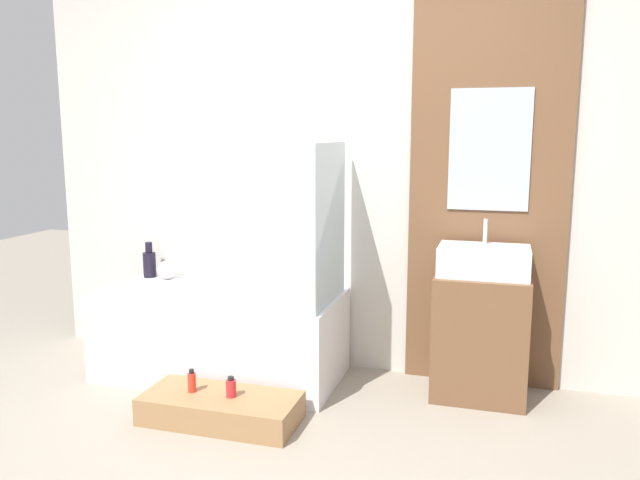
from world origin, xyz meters
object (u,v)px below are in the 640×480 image
Objects in this scene: bathtub at (221,334)px; sink at (484,261)px; vase_tall_dark at (149,263)px; vase_round_light at (167,270)px; bottle_soap_primary at (192,382)px; wooden_step_bench at (221,408)px; bottle_soap_secondary at (231,388)px.

sink reaches higher than bathtub.
vase_round_light is at bearing -7.72° from vase_tall_dark.
vase_tall_dark is 1.23m from bottle_soap_primary.
vase_tall_dark is (-0.93, 0.86, 0.57)m from wooden_step_bench.
bathtub is at bearing -21.83° from vase_tall_dark.
bathtub reaches higher than wooden_step_bench.
sink is at bearing -3.31° from vase_tall_dark.
sink reaches higher than vase_round_light.
vase_round_light reaches higher than bottle_soap_secondary.
vase_round_light reaches higher than wooden_step_bench.
wooden_step_bench is 1.67m from sink.
sink reaches higher than vase_tall_dark.
sink is (1.58, 0.13, 0.54)m from bathtub.
bottle_soap_secondary is at bearing -44.76° from vase_round_light.
bottle_soap_secondary is (0.85, -0.84, -0.41)m from vase_round_light.
bottle_soap_primary reaches higher than bottle_soap_secondary.
vase_tall_dark is at bearing 139.13° from bottle_soap_secondary.
sink is at bearing 4.83° from bathtub.
vase_tall_dark reaches higher than bottle_soap_secondary.
vase_round_light is at bearing 135.24° from bottle_soap_secondary.
sink is 3.99× the size of vase_round_light.
bottle_soap_secondary is at bearing -149.56° from sink.
bottle_soap_primary is at bearing -53.68° from vase_round_light.
bottle_soap_secondary is (0.06, 0.00, 0.12)m from wooden_step_bench.
bathtub reaches higher than bottle_soap_secondary.
bathtub is at bearing -175.17° from sink.
bottle_soap_primary is 1.14× the size of bottle_soap_secondary.
wooden_step_bench is at bearing 180.00° from bottle_soap_secondary.
bathtub is 6.14× the size of vase_tall_dark.
vase_round_light is (0.15, -0.02, -0.04)m from vase_tall_dark.
bathtub is 1.67m from sink.
bottle_soap_secondary reaches higher than wooden_step_bench.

